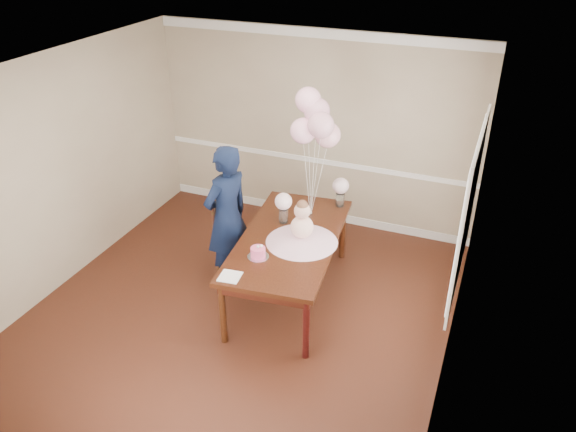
{
  "coord_description": "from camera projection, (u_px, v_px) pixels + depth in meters",
  "views": [
    {
      "loc": [
        2.37,
        -4.38,
        4.05
      ],
      "look_at": [
        0.37,
        0.61,
        1.05
      ],
      "focal_mm": 35.0,
      "sensor_mm": 36.0,
      "label": 1
    }
  ],
  "objects": [
    {
      "name": "chair_leg_br",
      "position": [
        249.0,
        247.0,
        7.17
      ],
      "size": [
        0.05,
        0.05,
        0.41
      ],
      "primitive_type": "cylinder",
      "rotation": [
        0.0,
        0.0,
        0.34
      ],
      "color": "#38130F",
      "rests_on": "floor"
    },
    {
      "name": "cake_flower_a",
      "position": [
        258.0,
        247.0,
        5.85
      ],
      "size": [
        0.03,
        0.03,
        0.03
      ],
      "primitive_type": "sphere",
      "color": "white",
      "rests_on": "birthday_cake"
    },
    {
      "name": "balloon_ribbon_e",
      "position": [
        319.0,
        182.0,
        6.54
      ],
      "size": [
        0.14,
        0.09,
        0.82
      ],
      "primitive_type": "cylinder",
      "rotation": [
        -0.09,
        0.17,
        0.11
      ],
      "color": "white",
      "rests_on": "balloon_weight"
    },
    {
      "name": "cake_platter",
      "position": [
        258.0,
        257.0,
        5.92
      ],
      "size": [
        0.25,
        0.25,
        0.01
      ],
      "primitive_type": "cylinder",
      "rotation": [
        0.0,
        0.0,
        0.11
      ],
      "color": "silver",
      "rests_on": "dining_table_top"
    },
    {
      "name": "balloon_a",
      "position": [
        303.0,
        131.0,
        6.24
      ],
      "size": [
        0.29,
        0.29,
        0.29
      ],
      "primitive_type": "sphere",
      "color": "#FFB4D4",
      "rests_on": "balloon_ribbon_a"
    },
    {
      "name": "roses_near",
      "position": [
        283.0,
        201.0,
        6.43
      ],
      "size": [
        0.2,
        0.2,
        0.2
      ],
      "primitive_type": "sphere",
      "color": "#FFD5D9",
      "rests_on": "rose_vase_near"
    },
    {
      "name": "chair_back_post_l",
      "position": [
        214.0,
        227.0,
        6.64
      ],
      "size": [
        0.05,
        0.05,
        0.53
      ],
      "primitive_type": "cylinder",
      "rotation": [
        0.0,
        0.0,
        0.34
      ],
      "color": "#36160E",
      "rests_on": "dining_chair_seat"
    },
    {
      "name": "wall_back",
      "position": [
        314.0,
        130.0,
        7.66
      ],
      "size": [
        4.5,
        0.02,
        2.7
      ],
      "primitive_type": "cube",
      "color": "tan",
      "rests_on": "floor"
    },
    {
      "name": "chair_slat_top",
      "position": [
        215.0,
        206.0,
        6.7
      ],
      "size": [
        0.15,
        0.37,
        0.05
      ],
      "primitive_type": "cube",
      "rotation": [
        0.0,
        0.0,
        0.34
      ],
      "color": "#331D0D",
      "rests_on": "dining_chair_seat"
    },
    {
      "name": "chair_leg_fr",
      "position": [
        246.0,
        262.0,
        6.87
      ],
      "size": [
        0.05,
        0.05,
        0.41
      ],
      "primitive_type": "cylinder",
      "rotation": [
        0.0,
        0.0,
        0.34
      ],
      "color": "#35130E",
      "rests_on": "floor"
    },
    {
      "name": "baby_head",
      "position": [
        302.0,
        211.0,
        6.0
      ],
      "size": [
        0.18,
        0.18,
        0.18
      ],
      "primitive_type": "sphere",
      "color": "#DCA898",
      "rests_on": "baby_torso"
    },
    {
      "name": "baby_skirt",
      "position": [
        302.0,
        238.0,
        6.16
      ],
      "size": [
        0.88,
        0.88,
        0.11
      ],
      "primitive_type": "cone",
      "rotation": [
        0.0,
        0.0,
        0.11
      ],
      "color": "#E0A5BD",
      "rests_on": "dining_table_top"
    },
    {
      "name": "rose_vase_far",
      "position": [
        340.0,
        200.0,
        6.88
      ],
      "size": [
        0.12,
        0.12,
        0.17
      ],
      "primitive_type": "cylinder",
      "rotation": [
        0.0,
        0.0,
        0.11
      ],
      "color": "white",
      "rests_on": "dining_table_top"
    },
    {
      "name": "balloon_ribbon_c",
      "position": [
        313.0,
        171.0,
        6.5
      ],
      "size": [
        0.01,
        0.1,
        1.09
      ],
      "primitive_type": "cylinder",
      "rotation": [
        -0.09,
        0.02,
        0.11
      ],
      "color": "white",
      "rests_on": "balloon_weight"
    },
    {
      "name": "balloon_e",
      "position": [
        328.0,
        135.0,
        6.27
      ],
      "size": [
        0.29,
        0.29,
        0.29
      ],
      "primitive_type": "sphere",
      "color": "#EBA6B5",
      "rests_on": "balloon_ribbon_e"
    },
    {
      "name": "table_leg_fr",
      "position": [
        306.0,
        329.0,
        5.55
      ],
      "size": [
        0.08,
        0.08,
        0.74
      ],
      "primitive_type": "cylinder",
      "rotation": [
        0.0,
        0.0,
        0.11
      ],
      "color": "black",
      "rests_on": "floor"
    },
    {
      "name": "chair_slat_low",
      "position": [
        217.0,
        228.0,
        6.85
      ],
      "size": [
        0.15,
        0.37,
        0.05
      ],
      "primitive_type": "cube",
      "rotation": [
        0.0,
        0.0,
        0.34
      ],
      "color": "#36170E",
      "rests_on": "dining_chair_seat"
    },
    {
      "name": "table_leg_fl",
      "position": [
        223.0,
        313.0,
        5.76
      ],
      "size": [
        0.08,
        0.08,
        0.74
      ],
      "primitive_type": "cylinder",
      "rotation": [
        0.0,
        0.0,
        0.11
      ],
      "color": "black",
      "rests_on": "floor"
    },
    {
      "name": "floor",
      "position": [
        237.0,
        316.0,
        6.29
      ],
      "size": [
        4.5,
        5.0,
        0.0
      ],
      "primitive_type": "cube",
      "color": "black",
      "rests_on": "ground"
    },
    {
      "name": "dining_chair_seat",
      "position": [
        233.0,
        239.0,
        6.92
      ],
      "size": [
        0.53,
        0.53,
        0.05
      ],
      "primitive_type": "cube",
      "rotation": [
        0.0,
        0.0,
        0.34
      ],
      "color": "#3D1610",
      "rests_on": "chair_leg_fl"
    },
    {
      "name": "table_leg_br",
      "position": [
        343.0,
        232.0,
        7.18
      ],
      "size": [
        0.08,
        0.08,
        0.74
      ],
      "primitive_type": "cylinder",
      "rotation": [
        0.0,
        0.0,
        0.11
      ],
      "color": "black",
      "rests_on": "floor"
    },
    {
      "name": "balloon_ribbon_d",
      "position": [
        309.0,
        166.0,
        6.49
      ],
      "size": [
        0.1,
        0.1,
        1.19
      ],
      "primitive_type": "cylinder",
      "rotation": [
        -0.09,
        -0.07,
        0.11
      ],
      "color": "white",
      "rests_on": "balloon_weight"
    },
    {
      "name": "crown_molding",
      "position": [
        317.0,
        33.0,
        7.03
      ],
      "size": [
        4.5,
        0.02,
        0.12
      ],
      "primitive_type": "cube",
      "color": "white",
      "rests_on": "wall_back"
    },
    {
      "name": "chair_leg_bl",
      "position": [
        222.0,
        247.0,
        7.18
      ],
      "size": [
        0.05,
        0.05,
        0.41
      ],
      "primitive_type": "cylinder",
      "rotation": [
        0.0,
        0.0,
        0.34
      ],
      "color": "#3D1810",
      "rests_on": "floor"
    },
    {
      "name": "window_frame",
      "position": [
        469.0,
        211.0,
        5.22
      ],
      "size": [
        0.02,
        1.66,
        1.56
      ],
      "primitive_type": "cube",
      "color": "white",
      "rests_on": "wall_right"
    },
    {
      "name": "birthday_cake",
      "position": [
        258.0,
        252.0,
        5.89
      ],
      "size": [
        0.17,
        0.17,
        0.11
      ],
      "primitive_type": "cylinder",
      "rotation": [
        0.0,
        0.0,
        0.11
      ],
      "color": "#F14C83",
      "rests_on": "cake_platter"
    },
    {
      "name": "wall_right",
      "position": [
        461.0,
        256.0,
        4.9
      ],
      "size": [
        0.02,
        5.0,
        2.7
      ],
      "primitive_type": "cube",
      "color": "tan",
      "rests_on": "floor"
    },
    {
      "name": "napkin",
      "position": [
        230.0,
        276.0,
        5.6
      ],
      "size": [
        0.23,
        0.23,
        0.01
      ],
      "primitive_type": "cube",
      "rotation": [
        0.0,
        0.0,
        0.11
      ],
      "color": "white",
      "rests_on": "dining_table_top"
    },
    {
      "name": "balloon_weight",
      "position": [
        311.0,
        214.0,
        6.72
      ],
      "size": [
        0.05,
        0.05,
        0.02
      ],
      "primitive_type": "cylinder",
      "rotation": [
        0.0,
        0.0,
        0.11
      ],
      "color": "silver",
      "rests_on": "dining_table_top"
    },
    {
      "name": "wall_front",
      "position": [
        55.0,
        383.0,
        3.61
      ],
      "size": [
        4.5,
        0.02,
        2.7
      ],
      "primitive_type": "cube",
      "color": "tan",
      "rests_on": "floor"
    },
    {
      "name": "cake_flower_b",
      "position": [
        261.0,
        246.0,
        5.86
      ],
      "size": [
        0.03,
        0.03,
        0.03
      ],
      "primitive_type": "sphere",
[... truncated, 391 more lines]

